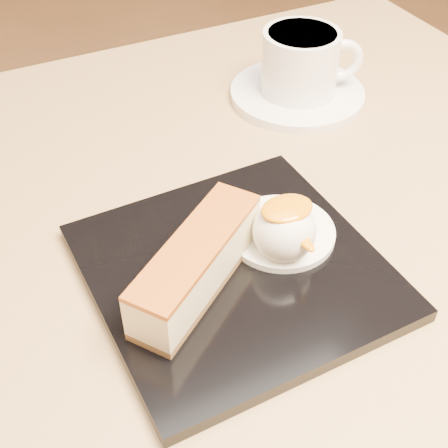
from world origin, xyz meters
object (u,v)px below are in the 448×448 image
table (266,351)px  dessert_plate (235,271)px  saucer (297,94)px  coffee_cup (302,61)px  ice_cream_scoop (284,231)px  cheesecake (197,264)px

table → dessert_plate: size_ratio=3.64×
dessert_plate → saucer: 0.28m
coffee_cup → table: bearing=-105.7°
ice_cream_scoop → coffee_cup: 0.27m
cheesecake → ice_cream_scoop: ice_cream_scoop is taller
table → dessert_plate: (-0.05, -0.02, 0.16)m
cheesecake → saucer: 0.31m
table → saucer: saucer is taller
saucer → ice_cream_scoop: bearing=-124.1°
dessert_plate → cheesecake: size_ratio=1.64×
coffee_cup → ice_cream_scoop: bearing=-103.8°
saucer → cheesecake: bearing=-135.5°
dessert_plate → cheesecake: 0.05m
coffee_cup → saucer: bearing=180.0°
cheesecake → ice_cream_scoop: 0.08m
table → saucer: 0.29m
dessert_plate → ice_cream_scoop: (0.04, -0.01, 0.03)m
saucer → coffee_cup: coffee_cup is taller
cheesecake → table: bearing=-17.8°
ice_cream_scoop → coffee_cup: coffee_cup is taller
table → ice_cream_scoop: ice_cream_scoop is taller
table → ice_cream_scoop: 0.19m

